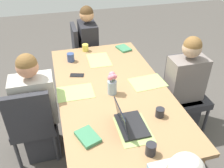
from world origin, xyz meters
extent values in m
plane|color=#4C4742|center=(0.00, 0.00, 0.00)|extent=(10.00, 10.00, 0.00)
cube|color=#9E754C|center=(0.00, 0.00, 0.71)|extent=(2.04, 1.10, 0.04)
cylinder|color=#9E754C|center=(0.94, -0.47, 0.34)|extent=(0.07, 0.07, 0.69)
cylinder|color=#9E754C|center=(0.94, 0.47, 0.34)|extent=(0.07, 0.07, 0.69)
cube|color=#2D2D33|center=(0.04, 0.83, 0.41)|extent=(0.44, 0.44, 0.08)
cube|color=#2D2D33|center=(-0.15, 0.83, 0.68)|extent=(0.06, 0.42, 0.45)
cylinder|color=#333338|center=(0.23, 1.02, 0.18)|extent=(0.04, 0.04, 0.37)
cylinder|color=#333338|center=(0.23, 0.64, 0.18)|extent=(0.04, 0.04, 0.37)
cylinder|color=#333338|center=(-0.15, 1.02, 0.18)|extent=(0.04, 0.04, 0.37)
cylinder|color=#333338|center=(-0.15, 0.64, 0.18)|extent=(0.04, 0.04, 0.37)
cube|color=#2D2D33|center=(0.04, 0.77, 0.23)|extent=(0.36, 0.34, 0.45)
cube|color=#B7B2A8|center=(0.04, 0.77, 0.70)|extent=(0.24, 0.40, 0.50)
sphere|color=tan|center=(0.04, 0.77, 1.07)|extent=(0.20, 0.20, 0.20)
sphere|color=brown|center=(0.04, 0.77, 1.10)|extent=(0.19, 0.19, 0.19)
cube|color=#2D2D33|center=(0.00, -0.91, 0.41)|extent=(0.44, 0.44, 0.08)
cube|color=#2D2D33|center=(0.19, -0.91, 0.68)|extent=(0.06, 0.42, 0.45)
cylinder|color=#333338|center=(-0.19, -1.10, 0.18)|extent=(0.04, 0.04, 0.37)
cylinder|color=#333338|center=(-0.19, -0.72, 0.18)|extent=(0.04, 0.04, 0.37)
cylinder|color=#333338|center=(0.19, -1.10, 0.18)|extent=(0.04, 0.04, 0.37)
cylinder|color=#333338|center=(0.19, -0.72, 0.18)|extent=(0.04, 0.04, 0.37)
cube|color=#2D2D33|center=(0.00, -0.85, 0.23)|extent=(0.36, 0.34, 0.45)
cube|color=slate|center=(0.00, -0.85, 0.70)|extent=(0.24, 0.40, 0.50)
sphere|color=tan|center=(0.00, -0.85, 1.07)|extent=(0.20, 0.20, 0.20)
sphere|color=brown|center=(0.00, -0.85, 1.10)|extent=(0.19, 0.19, 0.19)
cube|color=#2D2D33|center=(1.39, 0.01, 0.41)|extent=(0.44, 0.44, 0.08)
cube|color=#2D2D33|center=(1.39, 0.20, 0.68)|extent=(0.42, 0.06, 0.45)
cylinder|color=#333338|center=(1.58, -0.18, 0.18)|extent=(0.04, 0.04, 0.37)
cylinder|color=#333338|center=(1.20, -0.18, 0.18)|extent=(0.04, 0.04, 0.37)
cylinder|color=#333338|center=(1.58, 0.20, 0.18)|extent=(0.04, 0.04, 0.37)
cylinder|color=#333338|center=(1.20, 0.20, 0.18)|extent=(0.04, 0.04, 0.37)
cube|color=#2D2D33|center=(1.33, 0.01, 0.23)|extent=(0.34, 0.36, 0.45)
cube|color=#232328|center=(1.33, 0.01, 0.70)|extent=(0.40, 0.24, 0.50)
sphere|color=tan|center=(1.33, 0.01, 1.07)|extent=(0.20, 0.20, 0.20)
sphere|color=#51381E|center=(1.33, 0.01, 1.10)|extent=(0.19, 0.19, 0.19)
cylinder|color=#8EA8B7|center=(-0.08, 0.02, 0.80)|extent=(0.09, 0.09, 0.14)
sphere|color=#DB7584|center=(-0.06, 0.01, 0.92)|extent=(0.06, 0.06, 0.06)
cylinder|color=#477A3D|center=(-0.06, 0.01, 0.90)|extent=(0.01, 0.01, 0.06)
sphere|color=#DB7584|center=(-0.09, 0.04, 0.91)|extent=(0.06, 0.06, 0.06)
cylinder|color=#477A3D|center=(-0.09, 0.04, 0.89)|extent=(0.01, 0.01, 0.04)
sphere|color=#DB7584|center=(-0.10, 0.02, 0.93)|extent=(0.05, 0.05, 0.05)
cylinder|color=#477A3D|center=(-0.10, 0.02, 0.90)|extent=(0.01, 0.01, 0.06)
sphere|color=#DB7584|center=(-0.08, 0.00, 0.92)|extent=(0.05, 0.05, 0.05)
cylinder|color=#477A3D|center=(-0.08, 0.00, 0.89)|extent=(0.01, 0.01, 0.05)
cube|color=#9EBC66|center=(0.02, 0.37, 0.73)|extent=(0.27, 0.36, 0.00)
cube|color=#9EBC66|center=(0.00, -0.39, 0.73)|extent=(0.28, 0.37, 0.00)
cube|color=#9EBC66|center=(-0.62, -0.02, 0.73)|extent=(0.36, 0.27, 0.00)
cube|color=#9EBC66|center=(0.62, 0.00, 0.73)|extent=(0.37, 0.27, 0.00)
cube|color=black|center=(-0.58, -0.01, 0.74)|extent=(0.32, 0.22, 0.02)
cube|color=black|center=(-0.58, 0.08, 0.84)|extent=(0.31, 0.04, 0.20)
cylinder|color=#33477A|center=(0.68, 0.33, 0.78)|extent=(0.09, 0.09, 0.10)
cylinder|color=#232328|center=(-0.89, -0.05, 0.77)|extent=(0.08, 0.08, 0.10)
cylinder|color=#232328|center=(-0.52, -0.29, 0.77)|extent=(0.08, 0.08, 0.08)
cylinder|color=#DBC64C|center=(0.92, 0.12, 0.77)|extent=(0.08, 0.08, 0.09)
cube|color=#3D7F56|center=(0.84, -0.38, 0.74)|extent=(0.23, 0.19, 0.03)
cube|color=#3D7F56|center=(-0.62, 0.36, 0.74)|extent=(0.24, 0.20, 0.03)
cube|color=black|center=(0.33, 0.31, 0.73)|extent=(0.11, 0.16, 0.01)
camera|label=1|loc=(-1.96, 0.53, 2.15)|focal=38.87mm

